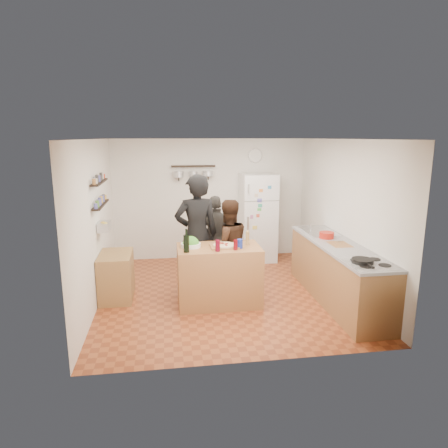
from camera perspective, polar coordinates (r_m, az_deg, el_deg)
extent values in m
plane|color=brown|center=(6.72, 0.13, -9.81)|extent=(4.20, 4.20, 0.00)
plane|color=white|center=(6.22, 0.14, 12.04)|extent=(4.20, 4.20, 0.00)
plane|color=silver|center=(8.40, -1.99, 3.56)|extent=(4.00, 0.00, 4.00)
plane|color=silver|center=(6.38, -17.94, 0.13)|extent=(0.00, 4.20, 4.20)
plane|color=silver|center=(6.93, 16.72, 1.15)|extent=(0.00, 4.20, 4.20)
cube|color=#A3653B|center=(6.17, -0.72, -7.34)|extent=(1.25, 0.72, 0.91)
cube|color=#8E5F33|center=(6.02, 0.04, -3.20)|extent=(0.42, 0.34, 0.02)
cylinder|color=#CEB187|center=(6.02, 0.04, -3.02)|extent=(0.34, 0.34, 0.02)
cylinder|color=white|center=(6.03, -4.76, -3.01)|extent=(0.30, 0.30, 0.06)
cylinder|color=black|center=(5.74, -5.40, -2.82)|extent=(0.08, 0.08, 0.25)
cylinder|color=#570717|center=(5.77, -0.91, -3.12)|extent=(0.07, 0.07, 0.17)
cylinder|color=#5F080E|center=(5.85, 1.66, -3.00)|extent=(0.06, 0.06, 0.15)
cylinder|color=olive|center=(6.13, 3.37, -2.16)|extent=(0.06, 0.06, 0.18)
cylinder|color=navy|center=(5.95, 2.29, -2.82)|extent=(0.08, 0.08, 0.14)
imported|color=black|center=(6.49, -3.92, -1.51)|extent=(0.78, 0.57, 1.97)
imported|color=black|center=(6.55, 0.54, -3.21)|extent=(0.86, 0.73, 1.55)
imported|color=#2C2A27|center=(7.13, -1.12, -2.03)|extent=(0.90, 0.38, 1.53)
cube|color=#9E7042|center=(6.53, 15.91, -6.76)|extent=(0.63, 2.63, 0.90)
cube|color=white|center=(5.58, 20.16, -5.35)|extent=(0.60, 0.62, 0.02)
cylinder|color=black|center=(5.54, 19.17, -5.00)|extent=(0.28, 0.28, 0.05)
cube|color=silver|center=(7.15, 13.37, -1.08)|extent=(0.50, 0.80, 0.03)
cube|color=#996637|center=(6.39, 16.19, -2.88)|extent=(0.30, 0.40, 0.02)
cylinder|color=#B52114|center=(6.70, 14.45, -1.55)|extent=(0.24, 0.24, 0.10)
cube|color=white|center=(8.28, 4.85, 0.93)|extent=(0.70, 0.68, 1.80)
cylinder|color=silver|center=(8.45, 4.49, 9.71)|extent=(0.30, 0.03, 0.30)
cube|color=black|center=(6.52, -17.20, 2.66)|extent=(0.12, 1.00, 0.02)
cube|color=black|center=(6.47, -17.39, 5.72)|extent=(0.12, 1.00, 0.02)
cube|color=silver|center=(6.58, -16.74, -0.33)|extent=(0.18, 0.35, 0.14)
cube|color=#A87F46|center=(6.63, -15.11, -7.18)|extent=(0.50, 0.80, 0.73)
cube|color=black|center=(8.19, -4.41, 8.23)|extent=(0.90, 0.04, 0.04)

